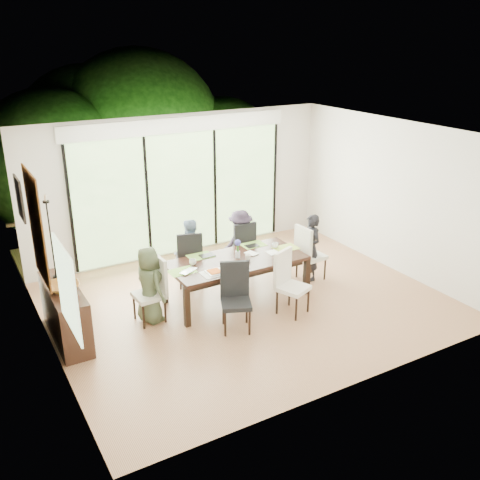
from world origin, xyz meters
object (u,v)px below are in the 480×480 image
chair_near_left (236,299)px  table_top (237,261)px  cup_a (193,262)px  vase (238,254)px  person_left_end (149,285)px  sideboard (65,313)px  chair_far_right (240,246)px  chair_left_end (148,290)px  cup_b (248,257)px  cup_c (275,245)px  chair_far_left (189,257)px  person_far_left (189,253)px  bowl (63,287)px  chair_near_right (293,283)px  chair_right_end (312,252)px  laptop (191,272)px  person_far_right (241,242)px  person_right_end (311,248)px

chair_near_left → table_top: bearing=83.5°
cup_a → table_top: bearing=-12.1°
vase → cup_a: 0.76m
person_left_end → sideboard: person_left_end is taller
chair_far_right → vase: size_ratio=9.17×
chair_left_end → person_left_end: person_left_end is taller
vase → cup_b: 0.18m
table_top → cup_c: (0.80, 0.10, 0.07)m
chair_far_left → person_far_left: person_far_left is taller
vase → bowl: (-2.74, -0.04, 0.11)m
chair_left_end → person_left_end: bearing=86.8°
chair_near_right → chair_right_end: bearing=18.8°
vase → cup_a: size_ratio=0.97×
chair_right_end → person_left_end: bearing=86.1°
chair_near_left → chair_left_end: bearing=162.4°
chair_near_left → cup_a: 1.06m
chair_right_end → cup_a: chair_right_end is taller
chair_left_end → chair_near_left: 1.33m
cup_c → person_far_left: bearing=149.7°
chair_far_right → laptop: (-1.40, -0.95, 0.20)m
cup_a → bowl: bearing=-176.0°
chair_left_end → cup_a: bearing=97.4°
vase → sideboard: bearing=178.7°
table_top → chair_left_end: 1.51m
table_top → chair_left_end: chair_left_end is taller
person_left_end → person_far_left: (1.03, 0.83, 0.00)m
vase → cup_c: bearing=3.8°
table_top → bowl: bearing=179.7°
laptop → chair_left_end: bearing=143.5°
chair_near_left → laptop: chair_near_left is taller
laptop → cup_c: cup_c is taller
chair_far_right → person_far_right: bearing=94.2°
chair_right_end → vase: bearing=84.1°
chair_near_left → laptop: 0.87m
chair_right_end → person_far_left: person_far_left is taller
person_right_end → chair_near_left: bearing=-62.6°
table_top → bowl: size_ratio=5.19×
chair_left_end → person_far_left: size_ratio=0.85×
chair_near_left → cup_b: bearing=73.3°
table_top → person_far_left: person_far_left is taller
person_far_right → laptop: (-1.40, -0.93, 0.11)m
chair_near_left → vase: chair_near_left is taller
laptop → cup_a: 0.29m
table_top → chair_far_left: size_ratio=2.18×
chair_right_end → sideboard: size_ratio=0.71×
cup_b → person_far_left: bearing=122.8°
chair_near_right → chair_left_end: bearing=134.2°
person_right_end → chair_left_end: bearing=-86.3°
chair_right_end → chair_near_left: size_ratio=1.00×
person_left_end → vase: bearing=-100.9°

